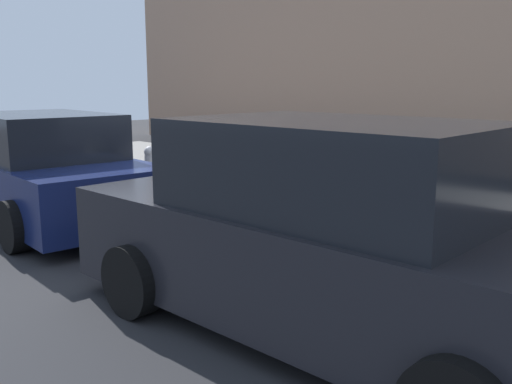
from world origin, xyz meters
The scene contains 15 objects.
ground_plane centered at (0.00, 0.00, 0.00)m, with size 40.00×40.00×0.00m, color #28282B.
sidewalk_curb centered at (0.00, -2.50, 0.07)m, with size 18.00×5.00×0.14m, color gray.
suitcase_olive_0 centered at (-3.96, -0.51, 0.42)m, with size 0.47×0.23×0.62m.
suitcase_black_1 centered at (-3.38, -0.55, 0.51)m, with size 0.45×0.26×0.80m.
suitcase_silver_2 centered at (-2.82, -0.44, 0.45)m, with size 0.42×0.20×0.83m.
suitcase_teal_3 centered at (-2.24, -0.56, 0.42)m, with size 0.50×0.19×0.62m.
suitcase_maroon_4 centered at (-1.66, -0.52, 0.49)m, with size 0.42×0.25×0.99m.
suitcase_red_5 centered at (-1.12, -0.52, 0.49)m, with size 0.43×0.22×0.92m.
suitcase_navy_6 centered at (-0.54, -0.53, 0.44)m, with size 0.49×0.25×0.89m.
suitcase_olive_7 centered at (0.00, -0.56, 0.42)m, with size 0.36×0.22×0.85m.
suitcase_black_8 centered at (0.50, -0.51, 0.42)m, with size 0.40×0.24×0.87m.
fire_hydrant centered at (1.49, -0.49, 0.55)m, with size 0.39×0.21×0.79m.
bollard_post centered at (2.05, -0.34, 0.55)m, with size 0.15×0.15×0.82m, color #333338.
parked_car_charcoal_0 centered at (-4.13, 1.51, 0.80)m, with size 4.79×2.20×1.72m.
parked_car_navy_1 centered at (1.25, 1.51, 0.74)m, with size 4.61×2.21×1.57m.
Camera 1 is at (-6.82, 4.94, 2.01)m, focal length 39.77 mm.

